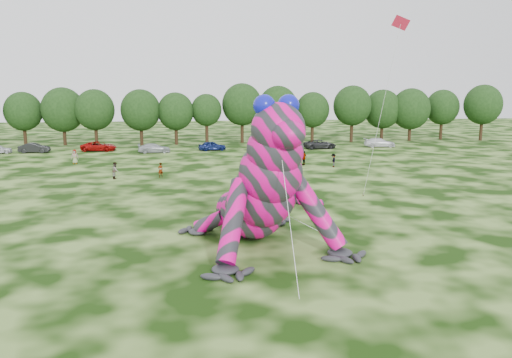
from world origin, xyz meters
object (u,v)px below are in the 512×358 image
at_px(tree_12, 313,117).
at_px(spectator_1, 115,170).
at_px(flying_kite, 398,36).
at_px(tree_15, 410,115).
at_px(spectator_0, 160,170).
at_px(car_3, 154,148).
at_px(car_6, 320,144).
at_px(tree_9, 207,119).
at_px(tree_13, 352,114).
at_px(car_7, 380,143).
at_px(spectator_3, 304,158).
at_px(tree_6, 95,118).
at_px(tree_8, 176,119).
at_px(tree_10, 242,113).
at_px(car_2, 99,146).
at_px(tree_11, 278,114).
at_px(inflatable_gecko, 247,166).
at_px(spectator_4, 75,157).
at_px(tree_7, 141,117).
at_px(spectator_2, 333,160).
at_px(car_1, 34,148).
at_px(tree_5, 63,116).
at_px(car_5, 262,146).
at_px(tree_14, 382,115).
at_px(tree_17, 482,113).
at_px(tree_16, 442,115).
at_px(tree_4, 24,119).

bearing_deg(tree_12, spectator_1, -131.83).
relative_size(flying_kite, tree_15, 1.62).
distance_m(flying_kite, spectator_0, 28.22).
distance_m(car_3, car_6, 26.24).
distance_m(tree_9, tree_13, 26.08).
height_order(car_7, spectator_3, spectator_3).
bearing_deg(flying_kite, tree_6, 124.89).
xyz_separation_m(tree_8, tree_10, (11.61, 1.59, 0.78)).
xyz_separation_m(spectator_3, spectator_0, (-17.57, -6.73, -0.09)).
bearing_deg(car_2, tree_11, -65.83).
relative_size(inflatable_gecko, spectator_4, 10.15).
height_order(tree_7, spectator_2, tree_7).
distance_m(tree_9, car_1, 27.98).
height_order(car_2, spectator_3, spectator_3).
distance_m(tree_6, tree_9, 18.64).
height_order(tree_5, spectator_0, tree_5).
bearing_deg(car_5, tree_12, -43.98).
distance_m(car_3, car_7, 36.68).
distance_m(car_1, spectator_3, 41.44).
bearing_deg(tree_11, car_6, -63.37).
bearing_deg(flying_kite, tree_11, 91.62).
distance_m(tree_12, car_6, 10.57).
bearing_deg(car_7, spectator_3, 142.17).
xyz_separation_m(tree_9, tree_10, (6.33, 1.23, 0.91)).
distance_m(tree_12, spectator_1, 44.89).
relative_size(tree_14, car_7, 1.84).
bearing_deg(car_3, tree_8, -19.97).
bearing_deg(car_2, tree_8, -49.26).
height_order(car_6, spectator_0, spectator_0).
bearing_deg(spectator_1, flying_kite, -113.81).
distance_m(tree_12, tree_17, 31.96).
bearing_deg(tree_17, flying_kite, -128.12).
xyz_separation_m(tree_14, tree_17, (18.49, -2.06, 0.45)).
bearing_deg(tree_11, tree_8, -176.16).
relative_size(tree_12, tree_16, 0.96).
bearing_deg(tree_16, tree_13, -173.01).
xyz_separation_m(flying_kite, spectator_3, (-2.65, 21.54, -12.88)).
bearing_deg(car_7, tree_6, 86.50).
xyz_separation_m(tree_10, spectator_2, (8.36, -29.32, -4.42)).
distance_m(tree_16, spectator_2, 42.47).
distance_m(car_3, spectator_1, 21.98).
xyz_separation_m(flying_kite, tree_6, (-32.71, 46.91, -9.05)).
bearing_deg(car_2, tree_17, -76.27).
xyz_separation_m(car_1, car_3, (17.97, -2.24, -0.03)).
bearing_deg(spectator_1, car_7, -51.46).
relative_size(tree_6, spectator_1, 5.22).
relative_size(tree_5, spectator_2, 5.89).
bearing_deg(tree_17, tree_4, 178.56).
bearing_deg(car_5, car_1, 87.92).
distance_m(tree_5, car_2, 12.33).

